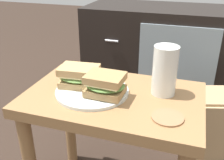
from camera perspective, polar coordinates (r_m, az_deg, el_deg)
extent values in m
cube|color=olive|center=(0.83, 0.27, -4.22)|extent=(0.56, 0.36, 0.04)
cylinder|color=olive|center=(1.15, -9.32, -8.85)|extent=(0.04, 0.04, 0.43)
cylinder|color=olive|center=(1.05, 15.92, -13.28)|extent=(0.04, 0.04, 0.43)
cube|color=black|center=(1.75, 10.64, 6.11)|extent=(0.96, 0.44, 0.58)
cube|color=#8C9EA8|center=(1.52, 13.91, 3.32)|extent=(0.43, 0.01, 0.44)
cylinder|color=silver|center=(1.55, -0.05, 8.60)|extent=(0.08, 0.01, 0.01)
cylinder|color=silver|center=(1.63, -0.05, 1.15)|extent=(0.08, 0.01, 0.01)
cylinder|color=silver|center=(0.84, -4.37, -2.45)|extent=(0.23, 0.23, 0.01)
cube|color=tan|center=(0.86, -7.10, -0.46)|extent=(0.14, 0.10, 0.02)
ellipsoid|color=#729E4C|center=(0.86, -7.17, 0.68)|extent=(0.15, 0.11, 0.02)
cube|color=beige|center=(0.85, -7.20, 1.35)|extent=(0.12, 0.09, 0.01)
cube|color=tan|center=(0.85, -7.26, 2.22)|extent=(0.13, 0.10, 0.02)
cube|color=#9E7A4C|center=(0.80, -1.49, -2.39)|extent=(0.12, 0.09, 0.02)
ellipsoid|color=#608C42|center=(0.79, -1.50, -1.17)|extent=(0.12, 0.10, 0.02)
cube|color=beige|center=(0.78, -1.51, -0.45)|extent=(0.11, 0.09, 0.01)
cube|color=#9E7A4C|center=(0.78, -1.52, 0.48)|extent=(0.12, 0.09, 0.02)
cylinder|color=silver|center=(0.82, 11.52, 2.04)|extent=(0.08, 0.08, 0.16)
cylinder|color=orange|center=(0.82, 11.45, 1.33)|extent=(0.07, 0.07, 0.13)
cylinder|color=white|center=(0.80, 11.88, 5.87)|extent=(0.07, 0.07, 0.01)
cylinder|color=#996B47|center=(0.73, 12.10, -8.00)|extent=(0.09, 0.09, 0.01)
cube|color=tan|center=(1.33, 22.23, -9.06)|extent=(0.26, 0.23, 0.28)
cube|color=tan|center=(1.26, 23.36, -3.30)|extent=(0.25, 0.20, 0.04)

